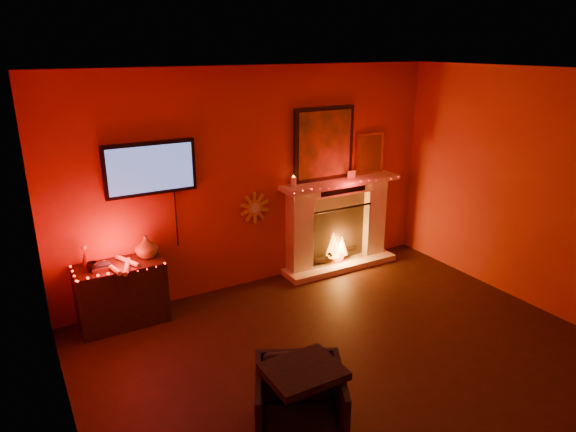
% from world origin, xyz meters
% --- Properties ---
extents(room, '(5.00, 5.00, 5.00)m').
position_xyz_m(room, '(0.00, 0.00, 1.35)').
color(room, black).
rests_on(room, ground).
extents(floor, '(5.00, 5.00, 0.00)m').
position_xyz_m(floor, '(0.00, 0.00, 0.00)').
color(floor, black).
rests_on(floor, ground).
extents(fireplace, '(1.72, 0.40, 2.18)m').
position_xyz_m(fireplace, '(1.14, 2.39, 0.72)').
color(fireplace, beige).
rests_on(fireplace, floor).
extents(tv, '(1.00, 0.07, 1.24)m').
position_xyz_m(tv, '(-1.30, 2.45, 1.65)').
color(tv, black).
rests_on(tv, room).
extents(sunburst_clock, '(0.40, 0.03, 0.40)m').
position_xyz_m(sunburst_clock, '(-0.05, 2.48, 1.00)').
color(sunburst_clock, gold).
rests_on(sunburst_clock, room).
extents(console_table, '(0.92, 0.58, 0.95)m').
position_xyz_m(console_table, '(-1.77, 2.26, 0.38)').
color(console_table, black).
rests_on(console_table, floor).
extents(armchair, '(0.90, 0.91, 0.62)m').
position_xyz_m(armchair, '(-1.01, -0.22, 0.31)').
color(armchair, black).
rests_on(armchair, floor).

